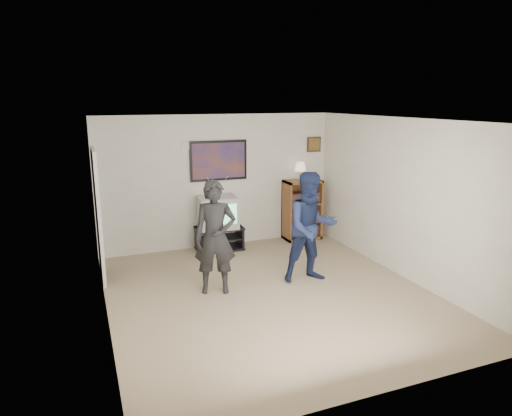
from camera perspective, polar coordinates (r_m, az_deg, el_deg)
room_shell at (r=6.66m, az=0.68°, el=0.26°), size 4.51×5.00×2.51m
media_stand at (r=8.62m, az=-4.61°, el=-3.79°), size 0.89×0.51×0.44m
crt_television at (r=8.47m, az=-4.86°, el=-0.50°), size 0.73×0.63×0.59m
bookshelf at (r=9.20m, az=5.79°, el=-0.23°), size 0.73×0.42×1.20m
table_lamp at (r=9.07m, az=5.55°, el=4.61°), size 0.23×0.23×0.36m
person_tall at (r=6.60m, az=-5.12°, el=-3.68°), size 0.70×0.56×1.66m
person_short at (r=7.03m, az=6.91°, el=-2.42°), size 0.89×0.72×1.71m
controller_left at (r=6.68m, az=-6.02°, el=-0.05°), size 0.04×0.12×0.03m
controller_right at (r=7.21m, az=5.94°, el=-0.99°), size 0.06×0.13×0.04m
poster at (r=8.56m, az=-4.69°, el=5.92°), size 1.10×0.03×0.75m
air_vent at (r=8.39m, az=-8.37°, el=7.73°), size 0.28×0.02×0.14m
small_picture at (r=9.31m, az=7.25°, el=7.90°), size 0.30×0.03×0.30m
doorway at (r=7.47m, az=-19.21°, el=-1.00°), size 0.03×0.85×2.00m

